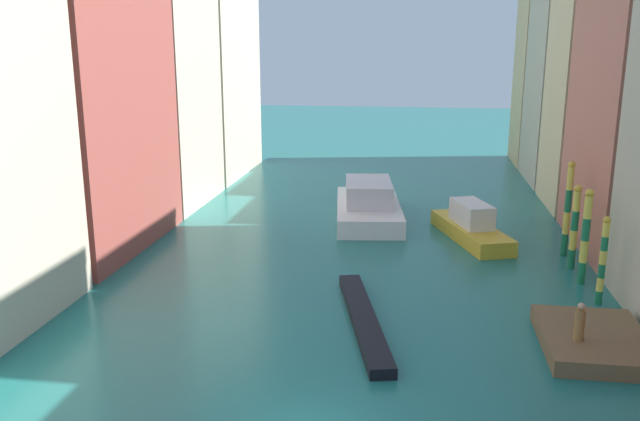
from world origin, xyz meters
The scene contains 16 objects.
ground_plane centered at (0.00, 24.50, 0.00)m, with size 154.00×154.00×0.00m, color #1E6B66.
building_left_1 centered at (-14.98, 16.71, 7.50)m, with size 6.66×11.64×14.99m.
building_left_2 centered at (-14.98, 27.21, 7.99)m, with size 6.66×9.27×15.97m.
building_left_3 centered at (-14.98, 38.16, 10.38)m, with size 6.66×12.08×20.73m.
building_right_3 centered at (14.98, 30.40, 8.15)m, with size 6.66×7.72×16.26m.
building_right_4 centered at (14.98, 39.14, 9.10)m, with size 6.66×9.01×18.16m.
building_right_5 centered at (14.98, 47.62, 9.27)m, with size 6.66×7.24×18.52m.
waterfront_dock centered at (9.53, 7.39, 0.31)m, with size 3.76×5.05×0.62m.
person_on_dock centered at (8.79, 6.68, 1.28)m, with size 0.36×0.36×1.43m.
mooring_pole_0 centered at (10.80, 11.91, 2.01)m, with size 0.32×0.32×3.93m.
mooring_pole_1 centered at (10.64, 14.44, 2.33)m, with size 0.39×0.39×4.55m.
mooring_pole_2 centered at (10.64, 16.64, 2.19)m, with size 0.38×0.38×4.27m.
mooring_pole_3 centered at (10.72, 18.76, 2.59)m, with size 0.37×0.37×5.07m.
vaporetto_white centered at (-0.14, 24.61, 0.95)m, with size 5.01×9.77×2.50m.
gondola_black centered at (0.95, 8.31, 0.21)m, with size 3.03×9.22×0.43m.
motorboat_0 centered at (6.02, 21.05, 0.78)m, with size 4.43×7.72×2.17m.
Camera 1 is at (2.86, -16.33, 10.97)m, focal length 37.22 mm.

